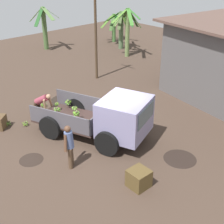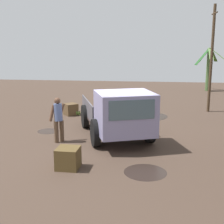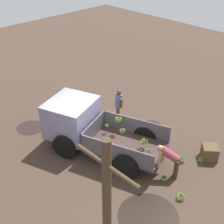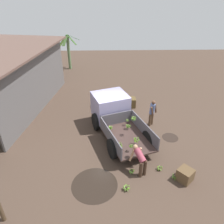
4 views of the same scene
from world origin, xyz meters
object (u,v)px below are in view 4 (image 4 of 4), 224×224
wooden_crate_1 (131,102)px  person_foreground_visitor (152,112)px  wooden_crate_0 (185,175)px  banana_bunch_on_ground_1 (126,188)px  cargo_truck (113,112)px  banana_bunch_on_ground_3 (175,177)px  banana_bunch_on_ground_0 (132,171)px  banana_bunch_on_ground_2 (160,168)px  person_worker_loading (140,159)px

wooden_crate_1 → person_foreground_visitor: bearing=-157.7°
wooden_crate_0 → banana_bunch_on_ground_1: bearing=100.3°
cargo_truck → wooden_crate_0: cargo_truck is taller
banana_bunch_on_ground_3 → wooden_crate_1: bearing=10.5°
banana_bunch_on_ground_0 → banana_bunch_on_ground_2: (0.15, -1.28, 0.01)m
banana_bunch_on_ground_0 → banana_bunch_on_ground_3: banana_bunch_on_ground_3 is taller
person_foreground_visitor → banana_bunch_on_ground_1: 5.17m
banana_bunch_on_ground_2 → wooden_crate_0: (-0.61, -0.93, 0.17)m
person_worker_loading → banana_bunch_on_ground_3: 1.67m
banana_bunch_on_ground_1 → banana_bunch_on_ground_2: bearing=-56.0°
person_foreground_visitor → banana_bunch_on_ground_0: 4.21m
banana_bunch_on_ground_1 → banana_bunch_on_ground_3: banana_bunch_on_ground_3 is taller
banana_bunch_on_ground_1 → banana_bunch_on_ground_3: 2.19m
banana_bunch_on_ground_0 → banana_bunch_on_ground_2: bearing=-83.3°
banana_bunch_on_ground_1 → wooden_crate_0: size_ratio=0.53×
banana_bunch_on_ground_0 → wooden_crate_0: bearing=-101.8°
banana_bunch_on_ground_2 → wooden_crate_0: size_ratio=0.45×
person_foreground_visitor → person_worker_loading: 3.96m
cargo_truck → person_foreground_visitor: (0.18, -2.27, -0.13)m
person_worker_loading → wooden_crate_1: bearing=-30.2°
banana_bunch_on_ground_2 → banana_bunch_on_ground_3: size_ratio=0.93×
banana_bunch_on_ground_0 → banana_bunch_on_ground_2: banana_bunch_on_ground_2 is taller
person_foreground_visitor → banana_bunch_on_ground_3: (-4.23, -0.25, -0.77)m
wooden_crate_0 → cargo_truck: bearing=35.4°
person_worker_loading → banana_bunch_on_ground_3: person_worker_loading is taller
banana_bunch_on_ground_1 → cargo_truck: bearing=4.8°
person_worker_loading → banana_bunch_on_ground_3: bearing=-135.3°
person_worker_loading → banana_bunch_on_ground_0: (-0.07, 0.34, -0.65)m
person_worker_loading → wooden_crate_1: person_worker_loading is taller
banana_bunch_on_ground_0 → banana_bunch_on_ground_1: banana_bunch_on_ground_1 is taller
person_foreground_visitor → banana_bunch_on_ground_1: person_foreground_visitor is taller
banana_bunch_on_ground_1 → banana_bunch_on_ground_3: bearing=-76.2°
banana_bunch_on_ground_0 → wooden_crate_0: wooden_crate_0 is taller
banana_bunch_on_ground_0 → wooden_crate_1: 6.22m
person_foreground_visitor → wooden_crate_1: 2.63m
banana_bunch_on_ground_3 → wooden_crate_0: (-0.06, -0.40, 0.15)m
person_worker_loading → banana_bunch_on_ground_1: person_worker_loading is taller
cargo_truck → banana_bunch_on_ground_3: (-4.04, -2.52, -0.91)m
banana_bunch_on_ground_0 → person_foreground_visitor: bearing=-22.2°
person_foreground_visitor → person_worker_loading: (-3.76, 1.23, -0.15)m
banana_bunch_on_ground_1 → wooden_crate_1: bearing=-7.3°
cargo_truck → banana_bunch_on_ground_1: 4.67m
person_worker_loading → wooden_crate_1: size_ratio=1.97×
cargo_truck → banana_bunch_on_ground_3: cargo_truck is taller
banana_bunch_on_ground_1 → banana_bunch_on_ground_0: bearing=-18.7°
person_foreground_visitor → banana_bunch_on_ground_2: size_ratio=6.29×
wooden_crate_0 → wooden_crate_1: size_ratio=0.92×
banana_bunch_on_ground_1 → wooden_crate_0: bearing=-79.7°
person_worker_loading → banana_bunch_on_ground_3: size_ratio=4.48×
wooden_crate_0 → wooden_crate_1: 6.85m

